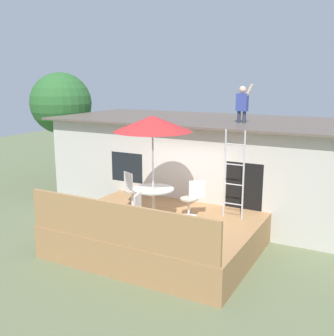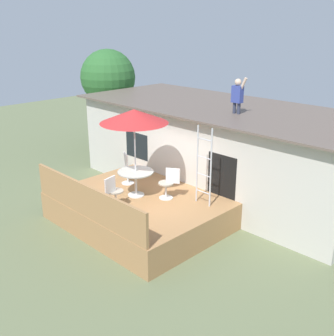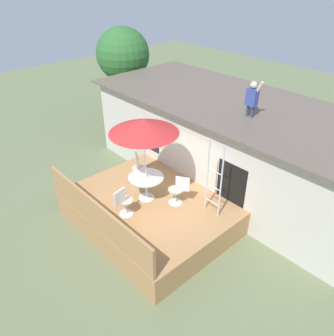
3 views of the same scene
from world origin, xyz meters
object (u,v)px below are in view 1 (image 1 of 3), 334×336
(person_figure, at_px, (243,102))
(patio_chair_left, at_px, (131,190))
(patio_chair_near, at_px, (140,212))
(backyard_tree, at_px, (61,104))
(step_ladder, at_px, (234,175))
(patio_table, at_px, (153,195))
(patio_chair_right, at_px, (192,199))
(patio_umbrella, at_px, (153,124))

(person_figure, xyz_separation_m, patio_chair_left, (-2.18, -2.58, -2.29))
(patio_chair_near, relative_size, backyard_tree, 0.21)
(step_ladder, height_order, patio_chair_left, step_ladder)
(patio_table, bearing_deg, person_figure, 68.16)
(patio_table, distance_m, step_ladder, 2.05)
(backyard_tree, bearing_deg, person_figure, -8.74)
(patio_table, relative_size, backyard_tree, 0.23)
(step_ladder, xyz_separation_m, patio_chair_near, (-1.54, -1.90, -0.64))
(patio_table, xyz_separation_m, patio_chair_right, (0.82, 0.51, -0.13))
(patio_table, distance_m, backyard_tree, 8.21)
(person_figure, bearing_deg, patio_chair_left, -130.23)
(patio_umbrella, xyz_separation_m, patio_chair_left, (-0.96, 0.47, -1.89))
(person_figure, height_order, patio_chair_near, person_figure)
(patio_umbrella, distance_m, patio_chair_right, 2.12)
(patio_umbrella, relative_size, step_ladder, 1.15)
(patio_table, distance_m, patio_chair_right, 0.97)
(patio_umbrella, bearing_deg, patio_chair_left, 154.10)
(patio_chair_left, xyz_separation_m, backyard_tree, (-5.81, 3.81, 1.92))
(patio_table, bearing_deg, patio_chair_left, 154.10)
(step_ladder, xyz_separation_m, patio_chair_left, (-2.71, -0.46, -0.64))
(patio_chair_right, bearing_deg, patio_table, 0.00)
(patio_table, xyz_separation_m, step_ladder, (1.75, 0.93, 0.51))
(patio_umbrella, height_order, backyard_tree, backyard_tree)
(patio_chair_right, height_order, patio_chair_near, same)
(step_ladder, distance_m, patio_chair_left, 2.82)
(patio_table, height_order, patio_umbrella, patio_umbrella)
(patio_chair_left, bearing_deg, patio_table, 0.00)
(step_ladder, bearing_deg, backyard_tree, 158.59)
(person_figure, relative_size, patio_chair_right, 1.21)
(patio_umbrella, bearing_deg, patio_chair_right, 32.12)
(patio_umbrella, relative_size, patio_chair_right, 2.76)
(patio_umbrella, xyz_separation_m, patio_chair_right, (0.82, 0.51, -1.89))
(patio_umbrella, relative_size, backyard_tree, 0.57)
(backyard_tree, bearing_deg, patio_chair_right, -26.35)
(patio_chair_near, bearing_deg, person_figure, -26.34)
(patio_chair_near, bearing_deg, patio_umbrella, 0.00)
(patio_chair_left, height_order, patio_chair_near, same)
(patio_table, bearing_deg, step_ladder, 27.95)
(patio_chair_left, distance_m, backyard_tree, 7.21)
(patio_chair_right, bearing_deg, person_figure, -131.17)
(patio_umbrella, height_order, person_figure, person_figure)
(patio_chair_left, relative_size, patio_chair_right, 1.00)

